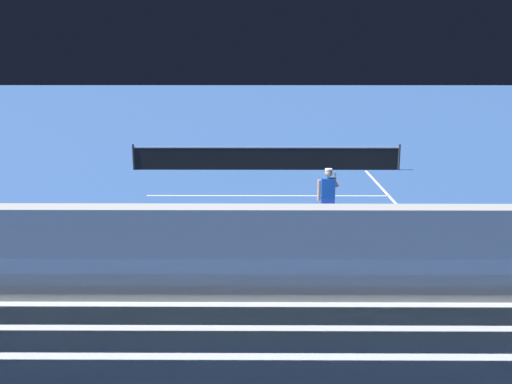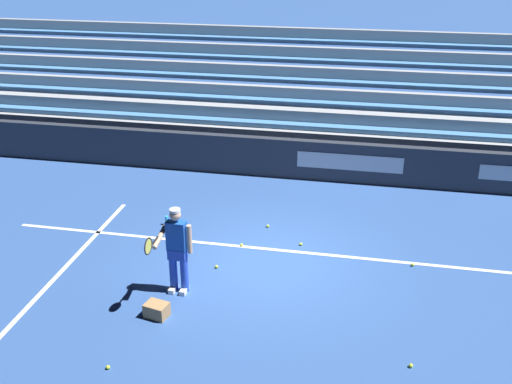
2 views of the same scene
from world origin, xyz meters
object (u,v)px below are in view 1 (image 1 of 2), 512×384
ball_box_cardboard (328,217)px  tennis_ball_midcourt (332,208)px  tennis_ball_far_right (288,266)px  tennis_ball_on_baseline (303,252)px  tennis_player (328,199)px  tennis_net (266,158)px  tennis_ball_near_player (178,216)px  tennis_ball_toward_net (155,250)px  tennis_ball_stray_back (251,256)px  water_bottle (389,258)px  tennis_ball_far_left (312,240)px

ball_box_cardboard → tennis_ball_midcourt: ball_box_cardboard is taller
tennis_ball_far_right → tennis_ball_on_baseline: same height
tennis_player → tennis_net: (-1.57, 8.77, -0.40)m
tennis_ball_on_baseline → tennis_ball_near_player: 4.76m
tennis_player → tennis_ball_near_player: size_ratio=25.98×
tennis_ball_midcourt → tennis_ball_toward_net: (-4.81, -4.12, 0.00)m
tennis_ball_on_baseline → tennis_ball_near_player: size_ratio=1.00×
tennis_ball_stray_back → tennis_ball_midcourt: bearing=61.6°
tennis_net → ball_box_cardboard: bearing=-77.9°
tennis_ball_toward_net → water_bottle: size_ratio=0.30×
tennis_ball_on_baseline → tennis_net: tennis_net is taller
tennis_ball_far_left → tennis_ball_far_right: 2.09m
tennis_ball_far_left → water_bottle: (1.63, -1.64, 0.08)m
tennis_player → tennis_ball_stray_back: (-2.05, -2.20, -0.86)m
tennis_ball_on_baseline → tennis_net: 10.72m
ball_box_cardboard → tennis_ball_stray_back: bearing=-125.4°
tennis_player → water_bottle: tennis_player is taller
tennis_player → ball_box_cardboard: bearing=81.5°
tennis_ball_far_left → tennis_ball_stray_back: same height
tennis_ball_far_left → tennis_ball_midcourt: size_ratio=1.00×
tennis_ball_far_left → tennis_net: bearing=96.3°
tennis_ball_far_right → tennis_ball_near_player: 5.25m
tennis_ball_near_player → tennis_net: tennis_net is taller
tennis_ball_stray_back → ball_box_cardboard: bearing=54.6°
tennis_ball_far_left → tennis_ball_far_right: (-0.70, -1.97, 0.00)m
tennis_player → tennis_ball_far_right: size_ratio=25.98×
tennis_ball_far_left → tennis_ball_near_player: (-3.76, 2.29, 0.00)m
tennis_player → tennis_ball_far_right: 3.26m
tennis_ball_toward_net → tennis_ball_on_baseline: (3.61, -0.12, 0.00)m
tennis_ball_stray_back → water_bottle: water_bottle is taller
tennis_player → tennis_ball_stray_back: bearing=-132.9°
tennis_ball_stray_back → tennis_net: 11.00m
ball_box_cardboard → tennis_ball_toward_net: size_ratio=6.06×
water_bottle → tennis_ball_midcourt: bearing=98.5°
ball_box_cardboard → tennis_ball_far_right: size_ratio=6.06×
tennis_ball_stray_back → tennis_ball_near_player: bearing=121.7°
tennis_ball_near_player → tennis_net: size_ratio=0.01×
water_bottle → tennis_net: bearing=103.4°
tennis_player → tennis_ball_far_right: bearing=-112.4°
tennis_ball_far_left → tennis_ball_midcourt: 3.39m
tennis_ball_midcourt → tennis_ball_on_baseline: same height
tennis_ball_far_left → tennis_ball_toward_net: 4.00m
tennis_ball_midcourt → tennis_ball_near_player: bearing=-168.2°
tennis_ball_near_player → water_bottle: size_ratio=0.30×
tennis_player → tennis_ball_midcourt: tennis_player is taller
tennis_net → tennis_player: bearing=-79.8°
tennis_player → tennis_ball_midcourt: bearing=80.1°
tennis_ball_stray_back → tennis_ball_on_baseline: (1.26, 0.29, 0.00)m
tennis_ball_on_baseline → tennis_player: bearing=67.4°
tennis_ball_far_right → tennis_ball_midcourt: size_ratio=1.00×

